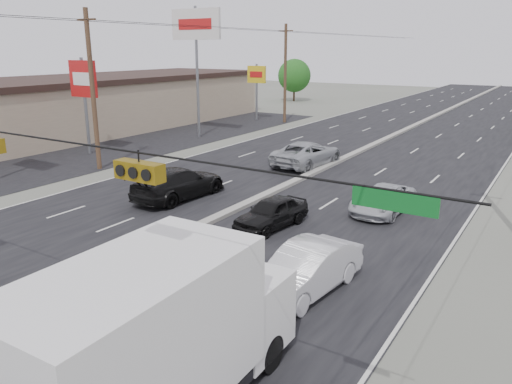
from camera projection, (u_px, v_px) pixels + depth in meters
road_surface at (363, 151)px, 38.53m from camera, size 20.00×160.00×0.02m
center_median at (363, 149)px, 38.51m from camera, size 0.50×160.00×0.20m
strip_mall at (83, 107)px, 47.12m from camera, size 12.00×42.00×4.60m
parking_lot at (155, 140)px, 43.16m from camera, size 10.00×42.00×0.02m
utility_pole_left_b at (93, 90)px, 31.31m from camera, size 1.60×0.30×10.00m
utility_pole_left_c at (285, 73)px, 51.63m from camera, size 1.60×0.30×10.00m
pole_sign_mid at (84, 84)px, 36.04m from camera, size 2.60×0.25×7.00m
pole_sign_billboard at (196, 33)px, 41.85m from camera, size 5.00×0.25×11.00m
pole_sign_far at (257, 79)px, 53.62m from camera, size 2.20×0.25×6.00m
tree_left_far at (294, 76)px, 73.14m from camera, size 4.80×4.80×6.12m
box_truck at (159, 338)px, 10.21m from camera, size 2.75×7.47×3.77m
red_sedan at (171, 272)px, 16.08m from camera, size 2.07×4.48×1.42m
queue_car_a at (271, 213)px, 21.91m from camera, size 2.11×4.13×1.35m
queue_car_b at (306, 270)px, 16.02m from camera, size 2.19×4.92×1.57m
queue_car_c at (383, 200)px, 23.97m from camera, size 2.26×4.59×1.25m
oncoming_near at (179, 183)px, 26.17m from camera, size 2.61×5.77×1.64m
oncoming_far at (307, 154)px, 33.39m from camera, size 3.12×6.09×1.64m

